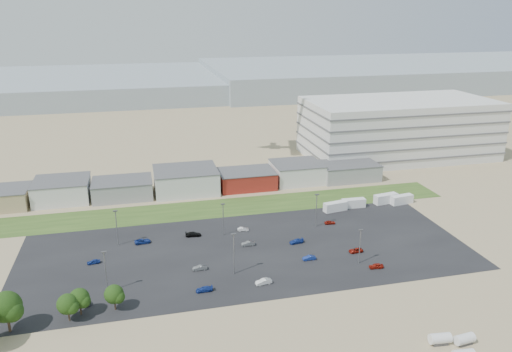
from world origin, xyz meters
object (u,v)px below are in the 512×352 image
object	(u,v)px
box_trailer_a	(335,207)
parked_car_5	(94,262)
storage_tank_nw	(440,338)
parked_car_9	(143,241)
parked_car_10	(82,303)
parked_car_0	(356,250)
parked_car_7	(248,244)
parked_car_11	(243,229)
parked_car_13	(264,282)
parked_car_4	(200,268)
parked_car_8	(330,222)
parked_car_12	(296,241)
parked_car_2	(376,266)
parked_car_3	(204,289)
parked_car_1	(309,258)
parked_car_6	(193,234)

from	to	relation	value
box_trailer_a	parked_car_5	bearing A→B (deg)	-175.59
storage_tank_nw	parked_car_9	xyz separation A→B (m)	(-55.21, 58.89, -0.63)
parked_car_10	box_trailer_a	bearing A→B (deg)	-61.19
parked_car_0	parked_car_7	bearing A→B (deg)	-116.68
parked_car_7	parked_car_9	size ratio (longest dim) A/B	0.84
parked_car_11	parked_car_13	xyz separation A→B (m)	(-1.66, -30.56, 0.11)
storage_tank_nw	parked_car_9	world-z (taller)	storage_tank_nw
parked_car_11	parked_car_4	bearing A→B (deg)	149.08
parked_car_8	parked_car_12	world-z (taller)	parked_car_12
parked_car_2	parked_car_7	size ratio (longest dim) A/B	0.98
parked_car_9	parked_car_3	bearing A→B (deg)	-160.54
storage_tank_nw	parked_car_7	distance (m)	57.21
parked_car_3	parked_car_12	xyz separation A→B (m)	(28.56, 18.91, 0.01)
parked_car_8	parked_car_1	bearing A→B (deg)	150.19
parked_car_3	parked_car_7	size ratio (longest dim) A/B	1.06
parked_car_5	parked_car_6	bearing A→B (deg)	104.50
parked_car_4	parked_car_11	bearing A→B (deg)	143.19
parked_car_2	parked_car_6	xyz separation A→B (m)	(-42.63, 29.57, 0.03)
parked_car_5	parked_car_2	bearing A→B (deg)	68.07
storage_tank_nw	parked_car_12	size ratio (longest dim) A/B	1.03
parked_car_5	parked_car_12	bearing A→B (deg)	82.53
parked_car_4	parked_car_6	distance (m)	19.96
parked_car_4	parked_car_9	xyz separation A→B (m)	(-13.54, 18.78, 0.02)
box_trailer_a	parked_car_12	xyz separation A→B (m)	(-19.60, -19.58, -0.88)
storage_tank_nw	parked_car_2	size ratio (longest dim) A/B	1.14
parked_car_8	parked_car_11	size ratio (longest dim) A/B	1.00
parked_car_7	parked_car_0	bearing A→B (deg)	69.10
parked_car_6	parked_car_8	world-z (taller)	parked_car_6
box_trailer_a	parked_car_4	bearing A→B (deg)	-159.11
storage_tank_nw	parked_car_5	size ratio (longest dim) A/B	1.26
parked_car_6	parked_car_10	distance (m)	40.92
parked_car_6	parked_car_9	xyz separation A→B (m)	(-14.29, -1.17, -0.03)
parked_car_0	parked_car_12	size ratio (longest dim) A/B	0.96
storage_tank_nw	parked_car_7	bearing A→B (deg)	118.03
parked_car_9	parked_car_11	distance (m)	29.08
parked_car_9	storage_tank_nw	bearing A→B (deg)	-141.87
parked_car_1	parked_car_7	xyz separation A→B (m)	(-13.63, 11.85, 0.03)
parked_car_4	storage_tank_nw	bearing A→B (deg)	46.79
parked_car_3	parked_car_13	distance (m)	14.17
parked_car_6	parked_car_10	bearing A→B (deg)	141.55
parked_car_10	parked_car_12	distance (m)	58.61
parked_car_5	parked_car_12	size ratio (longest dim) A/B	0.82
parked_car_11	parked_car_12	bearing A→B (deg)	-125.60
parked_car_2	parked_car_5	xyz separation A→B (m)	(-69.48, 19.32, -0.06)
parked_car_5	parked_car_9	distance (m)	15.50
parked_car_4	parked_car_10	distance (m)	29.09
storage_tank_nw	parked_car_4	distance (m)	57.84
box_trailer_a	parked_car_13	world-z (taller)	box_trailer_a
parked_car_1	parked_car_13	bearing A→B (deg)	-58.76
box_trailer_a	parked_car_10	xyz separation A→B (m)	(-75.25, -37.98, -0.86)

